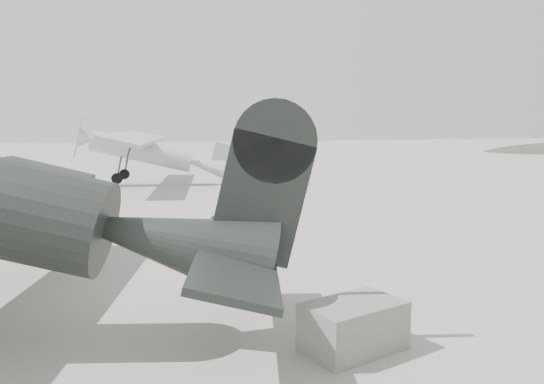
% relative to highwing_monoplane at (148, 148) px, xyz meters
% --- Properties ---
extents(ground, '(160.00, 160.00, 0.00)m').
position_rel_highwing_monoplane_xyz_m(ground, '(1.63, -17.50, -2.12)').
color(ground, gray).
rests_on(ground, ground).
extents(highwing_monoplane, '(8.56, 12.02, 3.39)m').
position_rel_highwing_monoplane_xyz_m(highwing_monoplane, '(0.00, 0.00, 0.00)').
color(highwing_monoplane, '#95989A').
rests_on(highwing_monoplane, ground).
extents(equipment_block, '(1.82, 1.47, 0.79)m').
position_rel_highwing_monoplane_xyz_m(equipment_block, '(2.94, -23.18, -1.73)').
color(equipment_block, slate).
rests_on(equipment_block, ground).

